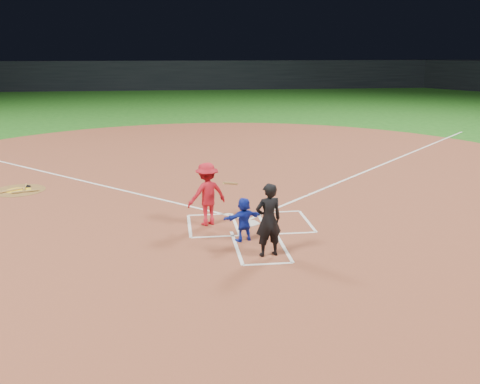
{
  "coord_description": "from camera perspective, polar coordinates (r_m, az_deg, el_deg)",
  "views": [
    {
      "loc": [
        -1.99,
        -13.39,
        4.53
      ],
      "look_at": [
        -0.3,
        -0.4,
        1.0
      ],
      "focal_mm": 40.0,
      "sensor_mm": 36.0,
      "label": 1
    }
  ],
  "objects": [
    {
      "name": "stadium_wall_far",
      "position": [
        61.49,
        -5.67,
        12.29
      ],
      "size": [
        80.0,
        1.2,
        3.2
      ],
      "primitive_type": "cube",
      "color": "black",
      "rests_on": "ground"
    },
    {
      "name": "on_deck_bat_a",
      "position": [
        19.18,
        -21.96,
        0.47
      ],
      "size": [
        0.17,
        0.84,
        0.06
      ],
      "primitive_type": "cylinder",
      "rotation": [
        1.57,
        0.0,
        0.13
      ],
      "color": "olive",
      "rests_on": "on_deck_circle"
    },
    {
      "name": "chalk_markings",
      "position": [
        19.32,
        -1.29,
        1.56
      ],
      "size": [
        28.35,
        17.32,
        0.01
      ],
      "color": "white",
      "rests_on": "home_plate_dirt"
    },
    {
      "name": "bat_weight_donut",
      "position": [
        19.31,
        -21.71,
        0.57
      ],
      "size": [
        0.19,
        0.19,
        0.05
      ],
      "primitive_type": "torus",
      "color": "black",
      "rests_on": "on_deck_circle"
    },
    {
      "name": "ground",
      "position": [
        14.28,
        0.99,
        -3.42
      ],
      "size": [
        120.0,
        120.0,
        0.0
      ],
      "primitive_type": "plane",
      "color": "#1A5615",
      "rests_on": "ground"
    },
    {
      "name": "home_plate",
      "position": [
        14.27,
        0.99,
        -3.35
      ],
      "size": [
        0.6,
        0.6,
        0.02
      ],
      "primitive_type": "cylinder",
      "rotation": [
        0.0,
        0.0,
        3.14
      ],
      "color": "silver",
      "rests_on": "home_plate_dirt"
    },
    {
      "name": "batter_at_plate",
      "position": [
        13.99,
        -3.52,
        -0.22
      ],
      "size": [
        1.46,
        1.02,
        1.66
      ],
      "color": "red",
      "rests_on": "home_plate_dirt"
    },
    {
      "name": "on_deck_bat_b",
      "position": [
        18.95,
        -23.23,
        0.17
      ],
      "size": [
        0.69,
        0.58,
        0.06
      ],
      "primitive_type": "cylinder",
      "rotation": [
        1.57,
        0.0,
        -0.88
      ],
      "color": "#A7773D",
      "rests_on": "on_deck_circle"
    },
    {
      "name": "home_plate_dirt",
      "position": [
        20.01,
        -1.51,
        2.01
      ],
      "size": [
        28.0,
        28.0,
        0.01
      ],
      "primitive_type": "cylinder",
      "color": "brown",
      "rests_on": "ground"
    },
    {
      "name": "umpire",
      "position": [
        11.87,
        3.05,
        -2.99
      ],
      "size": [
        0.68,
        0.52,
        1.68
      ],
      "primitive_type": "imported",
      "rotation": [
        0.0,
        0.0,
        3.36
      ],
      "color": "black",
      "rests_on": "home_plate_dirt"
    },
    {
      "name": "on_deck_bat_c",
      "position": [
        18.63,
        -21.92,
        0.07
      ],
      "size": [
        0.82,
        0.33,
        0.06
      ],
      "primitive_type": "cylinder",
      "rotation": [
        1.57,
        0.0,
        1.9
      ],
      "color": "olive",
      "rests_on": "on_deck_circle"
    },
    {
      "name": "catcher",
      "position": [
        12.88,
        0.4,
        -2.92
      ],
      "size": [
        1.05,
        0.63,
        1.08
      ],
      "primitive_type": "imported",
      "rotation": [
        0.0,
        0.0,
        3.48
      ],
      "color": "#1529AF",
      "rests_on": "home_plate_dirt"
    },
    {
      "name": "on_deck_logo",
      "position": [
        19.0,
        -22.57,
        0.18
      ],
      "size": [
        0.8,
        0.8,
        0.0
      ],
      "primitive_type": "cylinder",
      "color": "yellow",
      "rests_on": "on_deck_circle"
    },
    {
      "name": "on_deck_circle",
      "position": [
        19.0,
        -22.56,
        0.16
      ],
      "size": [
        1.7,
        1.7,
        0.01
      ],
      "primitive_type": "cylinder",
      "color": "brown",
      "rests_on": "home_plate_dirt"
    }
  ]
}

